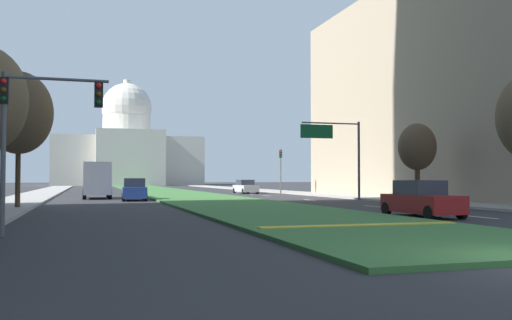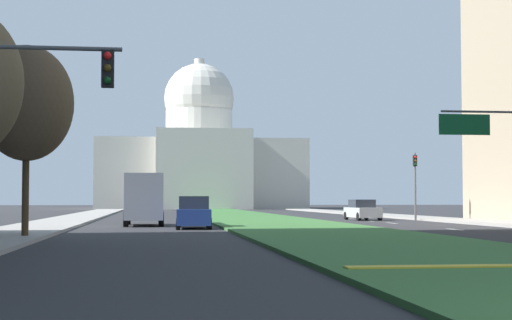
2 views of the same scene
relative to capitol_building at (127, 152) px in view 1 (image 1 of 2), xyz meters
name	(u,v)px [view 1 (image 1 of 2)]	position (x,y,z in m)	size (l,w,h in m)	color
ground_plane	(159,191)	(0.00, -66.99, -8.36)	(298.44, 298.44, 0.00)	#2B2B2D
grass_median	(165,192)	(0.00, -73.77, -8.29)	(8.46, 122.09, 0.14)	#386B33
median_curb_nose	(361,225)	(0.00, -126.40, -8.20)	(7.61, 0.50, 0.04)	gold
lane_dashes_right	(295,198)	(8.32, -97.95, -8.36)	(0.16, 46.42, 0.01)	silver
sidewalk_left	(39,194)	(-14.41, -80.56, -8.29)	(4.00, 122.09, 0.15)	#9E9991
sidewalk_right	(291,192)	(14.41, -80.56, -8.29)	(4.00, 122.09, 0.15)	#9E9991
midrise_block_right	(478,92)	(25.13, -101.38, 1.45)	(17.46, 38.40, 19.63)	tan
capitol_building	(127,152)	(0.00, 0.00, 0.00)	(35.36, 29.89, 26.94)	beige
traffic_light_near_left	(32,117)	(-11.06, -125.32, -4.57)	(3.34, 0.35, 5.20)	#515456
traffic_light_far_right	(281,165)	(11.91, -83.96, -5.05)	(0.28, 0.35, 5.20)	#515456
overhead_guide_sign	(338,144)	(10.18, -102.90, -3.73)	(5.29, 0.20, 6.50)	#515456
street_tree_left_mid	(19,113)	(-13.24, -109.48, -2.74)	(3.87, 3.87, 8.06)	#4C3823
street_tree_right_mid	(417,147)	(13.14, -109.79, -4.34)	(2.68, 2.68, 5.74)	#4C3823
sedan_lead_stopped	(421,200)	(5.70, -121.54, -7.55)	(1.96, 4.45, 1.73)	maroon
sedan_midblock	(134,190)	(-5.75, -98.31, -7.52)	(2.10, 4.63, 1.82)	navy
sedan_distant	(246,187)	(8.32, -81.75, -7.60)	(2.12, 4.34, 1.62)	#BCBCC1
box_truck_delivery	(97,180)	(-8.58, -93.03, -6.69)	(2.40, 6.40, 3.20)	black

